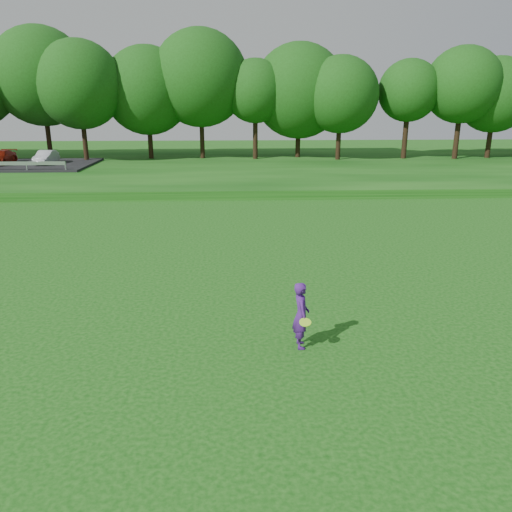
{
  "coord_description": "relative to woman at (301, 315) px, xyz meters",
  "views": [
    {
      "loc": [
        0.82,
        -13.45,
        6.32
      ],
      "look_at": [
        1.57,
        2.52,
        1.3
      ],
      "focal_mm": 35.0,
      "sensor_mm": 36.0,
      "label": 1
    }
  ],
  "objects": [
    {
      "name": "walking_path",
      "position": [
        -2.57,
        21.48,
        -0.89
      ],
      "size": [
        130.0,
        1.6,
        0.04
      ],
      "primitive_type": "cube",
      "color": "gray",
      "rests_on": "ground"
    },
    {
      "name": "woman",
      "position": [
        0.0,
        0.0,
        0.0
      ],
      "size": [
        0.46,
        0.9,
        1.82
      ],
      "color": "#4A1B79",
      "rests_on": "ground"
    },
    {
      "name": "ground",
      "position": [
        -2.57,
        1.48,
        -0.91
      ],
      "size": [
        140.0,
        140.0,
        0.0
      ],
      "primitive_type": "plane",
      "color": "#0F460D",
      "rests_on": "ground"
    },
    {
      "name": "treeline",
      "position": [
        -2.57,
        39.48,
        7.19
      ],
      "size": [
        104.0,
        7.0,
        15.0
      ],
      "primitive_type": null,
      "color": "#184710",
      "rests_on": "berm"
    },
    {
      "name": "berm",
      "position": [
        -2.57,
        35.48,
        -0.61
      ],
      "size": [
        130.0,
        30.0,
        0.6
      ],
      "primitive_type": "cube",
      "color": "#0F460D",
      "rests_on": "ground"
    }
  ]
}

